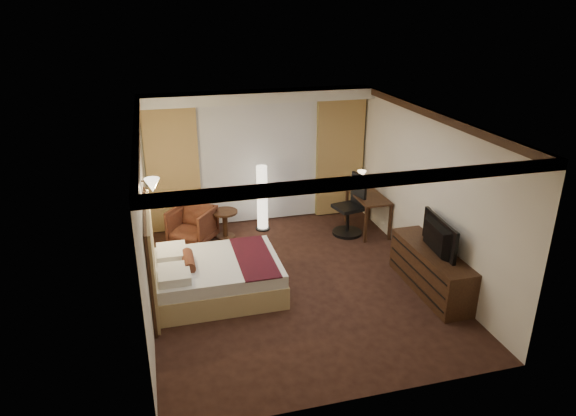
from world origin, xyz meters
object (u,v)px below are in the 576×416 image
object	(u,v)px
side_table	(225,224)
dresser	(431,270)
floor_lamp	(262,198)
bed	(218,277)
armchair	(192,223)
desk	(368,213)
office_chair	(348,205)
television	(433,232)

from	to	relation	value
side_table	dresser	size ratio (longest dim) A/B	0.30
floor_lamp	bed	bearing A→B (deg)	-118.28
side_table	dresser	world-z (taller)	dresser
armchair	desk	size ratio (longest dim) A/B	0.69
armchair	office_chair	xyz separation A→B (m)	(2.97, -0.42, 0.22)
armchair	office_chair	bearing A→B (deg)	27.71
armchair	dresser	distance (m)	4.41
television	bed	bearing A→B (deg)	81.74
floor_lamp	television	size ratio (longest dim) A/B	1.26
desk	floor_lamp	bearing A→B (deg)	163.36
armchair	side_table	distance (m)	0.64
bed	dresser	xyz separation A→B (m)	(3.23, -0.76, 0.07)
floor_lamp	desk	xyz separation A→B (m)	(2.00, -0.60, -0.30)
floor_lamp	dresser	size ratio (longest dim) A/B	0.74
floor_lamp	dresser	distance (m)	3.62
office_chair	dresser	xyz separation A→B (m)	(0.49, -2.32, -0.25)
bed	office_chair	bearing A→B (deg)	29.58
dresser	television	bearing A→B (deg)	180.00
desk	bed	bearing A→B (deg)	-153.19
side_table	television	xyz separation A→B (m)	(2.79, -2.79, 0.74)
television	desk	bearing A→B (deg)	5.64
side_table	television	size ratio (longest dim) A/B	0.51
armchair	floor_lamp	xyz separation A→B (m)	(1.41, 0.23, 0.29)
side_table	dresser	xyz separation A→B (m)	(2.82, -2.79, 0.08)
armchair	floor_lamp	bearing A→B (deg)	44.99
side_table	television	bearing A→B (deg)	-44.94
bed	television	world-z (taller)	television
floor_lamp	dresser	xyz separation A→B (m)	(2.05, -2.97, -0.32)
armchair	desk	distance (m)	3.42
office_chair	dresser	bearing A→B (deg)	-90.12
dresser	television	distance (m)	0.66
office_chair	television	bearing A→B (deg)	-90.83
floor_lamp	television	bearing A→B (deg)	-55.82
desk	television	xyz separation A→B (m)	(0.02, -2.37, 0.64)
dresser	television	size ratio (longest dim) A/B	1.69
bed	television	size ratio (longest dim) A/B	1.79
armchair	dresser	size ratio (longest dim) A/B	0.42
bed	armchair	xyz separation A→B (m)	(-0.22, 1.98, 0.10)
bed	television	bearing A→B (deg)	-13.42
bed	television	xyz separation A→B (m)	(3.20, -0.76, 0.73)
armchair	office_chair	size ratio (longest dim) A/B	0.63
side_table	armchair	bearing A→B (deg)	-175.65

